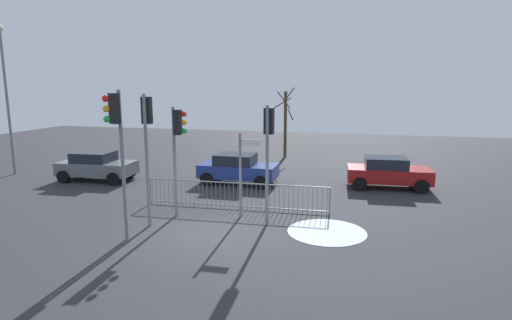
{
  "coord_description": "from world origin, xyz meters",
  "views": [
    {
      "loc": [
        4.55,
        -12.05,
        4.81
      ],
      "look_at": [
        0.86,
        2.7,
        2.03
      ],
      "focal_mm": 28.77,
      "sensor_mm": 36.0,
      "label": 1
    }
  ],
  "objects_px": {
    "traffic_light_mid_left": "(178,137)",
    "car_red_trailing": "(388,172)",
    "traffic_light_mid_right": "(147,130)",
    "car_grey_mid": "(96,166)",
    "direction_sign_post": "(242,170)",
    "traffic_light_rear_left": "(269,137)",
    "bare_tree_left": "(285,122)",
    "car_blue_near": "(238,168)",
    "traffic_light_foreground_right": "(116,132)",
    "street_lamp": "(6,87)"
  },
  "relations": [
    {
      "from": "traffic_light_mid_left",
      "to": "car_blue_near",
      "type": "height_order",
      "value": "traffic_light_mid_left"
    },
    {
      "from": "traffic_light_mid_right",
      "to": "car_red_trailing",
      "type": "distance_m",
      "value": 11.48
    },
    {
      "from": "traffic_light_foreground_right",
      "to": "car_grey_mid",
      "type": "relative_size",
      "value": 1.2
    },
    {
      "from": "street_lamp",
      "to": "bare_tree_left",
      "type": "xyz_separation_m",
      "value": [
        13.46,
        8.96,
        -2.36
      ]
    },
    {
      "from": "traffic_light_mid_left",
      "to": "car_red_trailing",
      "type": "xyz_separation_m",
      "value": [
        7.76,
        6.35,
        -2.21
      ]
    },
    {
      "from": "direction_sign_post",
      "to": "car_grey_mid",
      "type": "bearing_deg",
      "value": 154.08
    },
    {
      "from": "car_grey_mid",
      "to": "car_blue_near",
      "type": "height_order",
      "value": "same"
    },
    {
      "from": "bare_tree_left",
      "to": "car_grey_mid",
      "type": "bearing_deg",
      "value": -131.63
    },
    {
      "from": "traffic_light_mid_left",
      "to": "traffic_light_foreground_right",
      "type": "distance_m",
      "value": 2.87
    },
    {
      "from": "traffic_light_foreground_right",
      "to": "traffic_light_mid_left",
      "type": "bearing_deg",
      "value": -73.64
    },
    {
      "from": "traffic_light_mid_left",
      "to": "car_red_trailing",
      "type": "distance_m",
      "value": 10.27
    },
    {
      "from": "traffic_light_rear_left",
      "to": "car_blue_near",
      "type": "relative_size",
      "value": 1.09
    },
    {
      "from": "direction_sign_post",
      "to": "bare_tree_left",
      "type": "relative_size",
      "value": 0.67
    },
    {
      "from": "traffic_light_mid_right",
      "to": "car_grey_mid",
      "type": "relative_size",
      "value": 1.16
    },
    {
      "from": "traffic_light_rear_left",
      "to": "street_lamp",
      "type": "distance_m",
      "value": 16.01
    },
    {
      "from": "traffic_light_foreground_right",
      "to": "street_lamp",
      "type": "height_order",
      "value": "street_lamp"
    },
    {
      "from": "traffic_light_mid_left",
      "to": "car_blue_near",
      "type": "relative_size",
      "value": 1.06
    },
    {
      "from": "car_grey_mid",
      "to": "car_red_trailing",
      "type": "distance_m",
      "value": 14.49
    },
    {
      "from": "traffic_light_mid_left",
      "to": "car_grey_mid",
      "type": "height_order",
      "value": "traffic_light_mid_left"
    },
    {
      "from": "car_red_trailing",
      "to": "traffic_light_rear_left",
      "type": "bearing_deg",
      "value": -128.26
    },
    {
      "from": "car_red_trailing",
      "to": "street_lamp",
      "type": "xyz_separation_m",
      "value": [
        -19.66,
        -1.77,
        3.97
      ]
    },
    {
      "from": "traffic_light_rear_left",
      "to": "direction_sign_post",
      "type": "distance_m",
      "value": 1.75
    },
    {
      "from": "traffic_light_mid_right",
      "to": "car_blue_near",
      "type": "bearing_deg",
      "value": 76.73
    },
    {
      "from": "car_grey_mid",
      "to": "traffic_light_rear_left",
      "type": "bearing_deg",
      "value": -27.27
    },
    {
      "from": "traffic_light_rear_left",
      "to": "traffic_light_mid_left",
      "type": "bearing_deg",
      "value": -172.02
    },
    {
      "from": "direction_sign_post",
      "to": "traffic_light_rear_left",
      "type": "bearing_deg",
      "value": -23.73
    },
    {
      "from": "traffic_light_mid_right",
      "to": "traffic_light_foreground_right",
      "type": "bearing_deg",
      "value": -97.85
    },
    {
      "from": "traffic_light_mid_left",
      "to": "car_red_trailing",
      "type": "relative_size",
      "value": 1.04
    },
    {
      "from": "traffic_light_foreground_right",
      "to": "street_lamp",
      "type": "xyz_separation_m",
      "value": [
        -11.19,
        7.32,
        1.31
      ]
    },
    {
      "from": "traffic_light_mid_left",
      "to": "bare_tree_left",
      "type": "xyz_separation_m",
      "value": [
        1.56,
        13.54,
        -0.59
      ]
    },
    {
      "from": "traffic_light_mid_left",
      "to": "traffic_light_rear_left",
      "type": "bearing_deg",
      "value": 88.6
    },
    {
      "from": "traffic_light_mid_right",
      "to": "direction_sign_post",
      "type": "xyz_separation_m",
      "value": [
        2.85,
        1.58,
        -1.56
      ]
    },
    {
      "from": "traffic_light_mid_left",
      "to": "direction_sign_post",
      "type": "height_order",
      "value": "traffic_light_mid_left"
    },
    {
      "from": "car_red_trailing",
      "to": "car_blue_near",
      "type": "bearing_deg",
      "value": -176.63
    },
    {
      "from": "traffic_light_mid_right",
      "to": "car_grey_mid",
      "type": "height_order",
      "value": "traffic_light_mid_right"
    },
    {
      "from": "traffic_light_rear_left",
      "to": "car_red_trailing",
      "type": "xyz_separation_m",
      "value": [
        4.4,
        6.33,
        -2.29
      ]
    },
    {
      "from": "traffic_light_foreground_right",
      "to": "car_blue_near",
      "type": "distance_m",
      "value": 8.75
    },
    {
      "from": "car_grey_mid",
      "to": "car_blue_near",
      "type": "xyz_separation_m",
      "value": [
        7.19,
        1.13,
        0.0
      ]
    },
    {
      "from": "traffic_light_mid_left",
      "to": "direction_sign_post",
      "type": "xyz_separation_m",
      "value": [
        2.27,
        0.45,
        -1.22
      ]
    },
    {
      "from": "car_grey_mid",
      "to": "bare_tree_left",
      "type": "distance_m",
      "value": 12.38
    },
    {
      "from": "bare_tree_left",
      "to": "car_red_trailing",
      "type": "bearing_deg",
      "value": -49.22
    },
    {
      "from": "direction_sign_post",
      "to": "street_lamp",
      "type": "height_order",
      "value": "street_lamp"
    },
    {
      "from": "car_blue_near",
      "to": "car_red_trailing",
      "type": "distance_m",
      "value": 7.21
    },
    {
      "from": "traffic_light_mid_right",
      "to": "car_grey_mid",
      "type": "distance_m",
      "value": 8.54
    },
    {
      "from": "direction_sign_post",
      "to": "car_red_trailing",
      "type": "relative_size",
      "value": 0.81
    },
    {
      "from": "traffic_light_rear_left",
      "to": "traffic_light_mid_right",
      "type": "bearing_deg",
      "value": -156.14
    },
    {
      "from": "traffic_light_rear_left",
      "to": "bare_tree_left",
      "type": "xyz_separation_m",
      "value": [
        -1.8,
        13.52,
        -0.67
      ]
    },
    {
      "from": "traffic_light_mid_left",
      "to": "car_blue_near",
      "type": "bearing_deg",
      "value": 172.03
    },
    {
      "from": "traffic_light_mid_left",
      "to": "bare_tree_left",
      "type": "relative_size",
      "value": 0.87
    },
    {
      "from": "traffic_light_mid_left",
      "to": "car_grey_mid",
      "type": "distance_m",
      "value": 8.21
    }
  ]
}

